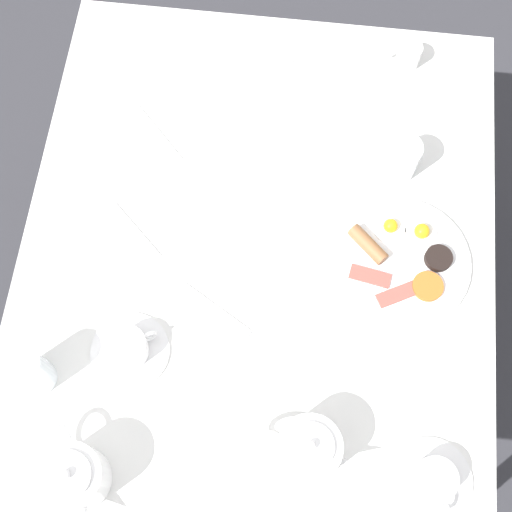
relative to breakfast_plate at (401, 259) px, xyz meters
name	(u,v)px	position (x,y,z in m)	size (l,w,h in m)	color
ground_plane	(256,342)	(0.30, 0.03, -0.71)	(8.00, 8.00, 0.00)	#333338
table	(256,269)	(0.30, 0.03, -0.07)	(0.98, 1.23, 0.70)	white
breakfast_plate	(401,259)	(0.00, 0.00, 0.00)	(0.29, 0.29, 0.04)	white
teapot_near	(74,476)	(0.57, 0.50, 0.04)	(0.12, 0.19, 0.13)	white
teapot_far	(308,449)	(0.16, 0.40, 0.04)	(0.20, 0.12, 0.13)	white
teacup_with_saucer_left	(129,348)	(0.52, 0.25, 0.01)	(0.16, 0.16, 0.06)	white
teacup_with_saucer_right	(433,480)	(-0.07, 0.43, 0.01)	(0.16, 0.16, 0.06)	white
water_glass_tall	(401,159)	(0.02, -0.21, 0.04)	(0.07, 0.07, 0.10)	white
water_glass_short	(30,372)	(0.69, 0.32, 0.05)	(0.07, 0.07, 0.12)	white
creamer_jug	(408,55)	(0.01, -0.49, 0.02)	(0.08, 0.05, 0.06)	white
fork_by_plate	(156,131)	(0.55, -0.24, -0.01)	(0.14, 0.14, 0.00)	silver
knife_by_plate	(245,75)	(0.37, -0.41, -0.01)	(0.21, 0.11, 0.00)	silver
spoon_for_tea	(135,231)	(0.55, 0.00, -0.01)	(0.12, 0.12, 0.00)	silver
fork_spare	(215,309)	(0.36, 0.15, -0.01)	(0.16, 0.10, 0.00)	silver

